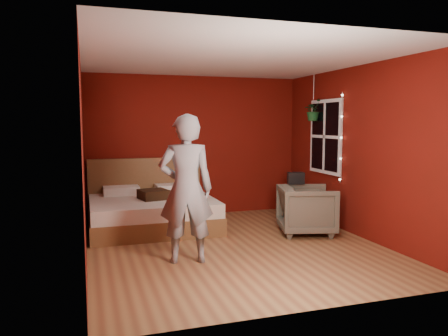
% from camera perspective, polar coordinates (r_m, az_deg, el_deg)
% --- Properties ---
extents(floor, '(4.50, 4.50, 0.00)m').
position_cam_1_polar(floor, '(6.29, 1.32, -10.12)').
color(floor, olive).
rests_on(floor, ground).
extents(room_walls, '(4.04, 4.54, 2.62)m').
position_cam_1_polar(room_walls, '(6.05, 1.36, 5.36)').
color(room_walls, '#600F0A').
rests_on(room_walls, ground).
extents(window, '(0.05, 0.97, 1.27)m').
position_cam_1_polar(window, '(7.70, 13.09, 4.01)').
color(window, white).
rests_on(window, room_walls).
extents(fairy_lights, '(0.04, 0.04, 1.45)m').
position_cam_1_polar(fairy_lights, '(7.24, 15.05, 3.84)').
color(fairy_lights, silver).
rests_on(fairy_lights, room_walls).
extents(bed, '(2.01, 1.71, 1.10)m').
position_cam_1_polar(bed, '(7.37, -9.41, -5.50)').
color(bed, brown).
rests_on(bed, ground).
extents(person, '(0.74, 0.55, 1.85)m').
position_cam_1_polar(person, '(5.42, -4.98, -2.74)').
color(person, gray).
rests_on(person, ground).
extents(armchair, '(1.02, 1.01, 0.76)m').
position_cam_1_polar(armchair, '(6.99, 10.75, -5.38)').
color(armchair, '#5A5647').
rests_on(armchair, ground).
extents(handbag, '(0.29, 0.19, 0.19)m').
position_cam_1_polar(handbag, '(7.08, 9.36, -1.31)').
color(handbag, black).
rests_on(handbag, armchair).
extents(throw_pillow, '(0.51, 0.51, 0.15)m').
position_cam_1_polar(throw_pillow, '(7.20, -9.19, -3.42)').
color(throw_pillow, '#331C11').
rests_on(throw_pillow, bed).
extents(hanging_plant, '(0.41, 0.37, 0.83)m').
position_cam_1_polar(hanging_plant, '(7.91, 11.58, 7.39)').
color(hanging_plant, silver).
rests_on(hanging_plant, room_walls).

